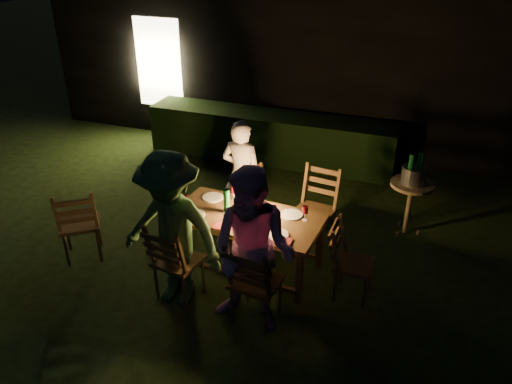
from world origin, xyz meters
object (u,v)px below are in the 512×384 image
(chair_far_right, at_px, (314,223))
(chair_end, at_px, (351,274))
(chair_far_left, at_px, (241,208))
(bottle_table, at_px, (227,201))
(chair_near_right, at_px, (255,295))
(chair_near_left, at_px, (178,273))
(dining_table, at_px, (247,221))
(person_opp_right, at_px, (253,252))
(lantern, at_px, (253,203))
(chair_spare, at_px, (82,235))
(bottle_bucket_a, at_px, (410,172))
(side_table, at_px, (412,189))
(bottle_bucket_b, at_px, (419,171))
(person_opp_left, at_px, (172,231))
(ice_bucket, at_px, (414,175))
(person_house_side, at_px, (242,175))

(chair_far_right, relative_size, chair_end, 1.14)
(chair_far_left, distance_m, bottle_table, 0.97)
(chair_near_right, distance_m, chair_far_left, 1.78)
(chair_near_left, bearing_deg, dining_table, 63.90)
(chair_end, relative_size, person_opp_right, 0.53)
(bottle_table, bearing_deg, chair_near_left, -108.72)
(chair_end, bearing_deg, lantern, -95.45)
(chair_spare, xyz_separation_m, bottle_bucket_a, (3.55, 1.85, 0.58))
(person_opp_right, bearing_deg, chair_near_left, 176.86)
(chair_near_left, bearing_deg, side_table, 52.90)
(chair_near_right, distance_m, chair_far_right, 1.55)
(bottle_table, bearing_deg, chair_far_right, 39.85)
(chair_far_left, xyz_separation_m, chair_end, (1.62, -0.89, -0.01))
(bottle_bucket_b, bearing_deg, person_opp_left, -134.94)
(person_opp_left, xyz_separation_m, lantern, (0.56, 0.83, -0.01))
(chair_far_right, xyz_separation_m, chair_spare, (-2.53, -1.21, -0.01))
(chair_far_left, bearing_deg, chair_end, 157.46)
(bottle_bucket_b, bearing_deg, side_table, -141.34)
(chair_near_left, distance_m, ice_bucket, 3.11)
(chair_near_left, height_order, person_house_side, person_house_side)
(chair_near_right, relative_size, person_opp_left, 0.59)
(ice_bucket, bearing_deg, chair_far_right, -147.54)
(chair_far_left, xyz_separation_m, bottle_table, (0.14, -0.78, 0.55))
(chair_end, bearing_deg, person_opp_left, -67.01)
(person_opp_right, bearing_deg, lantern, 114.69)
(chair_end, relative_size, lantern, 2.59)
(dining_table, relative_size, person_house_side, 1.16)
(chair_far_left, bearing_deg, chair_spare, 46.03)
(person_house_side, relative_size, bottle_bucket_b, 4.65)
(person_house_side, bearing_deg, ice_bucket, -160.71)
(person_house_side, bearing_deg, person_opp_left, 90.00)
(person_opp_left, height_order, bottle_bucket_a, person_opp_left)
(chair_near_left, relative_size, bottle_bucket_a, 3.11)
(chair_near_right, relative_size, chair_spare, 1.01)
(chair_end, xyz_separation_m, person_house_side, (-1.62, 0.94, 0.47))
(person_opp_left, bearing_deg, chair_spare, 171.92)
(chair_far_right, xyz_separation_m, bottle_table, (-0.85, -0.71, 0.52))
(ice_bucket, bearing_deg, lantern, -139.92)
(dining_table, distance_m, bottle_bucket_b, 2.27)
(person_opp_left, bearing_deg, dining_table, 61.24)
(chair_spare, distance_m, bottle_bucket_a, 4.05)
(dining_table, relative_size, chair_far_left, 1.85)
(dining_table, relative_size, chair_spare, 1.71)
(chair_far_left, relative_size, bottle_bucket_a, 2.92)
(person_house_side, relative_size, ice_bucket, 4.96)
(chair_near_left, bearing_deg, chair_spare, 178.13)
(chair_far_left, height_order, ice_bucket, ice_bucket)
(chair_near_left, height_order, bottle_bucket_a, bottle_bucket_a)
(dining_table, height_order, chair_far_left, chair_far_left)
(bottle_table, bearing_deg, bottle_bucket_a, 35.83)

